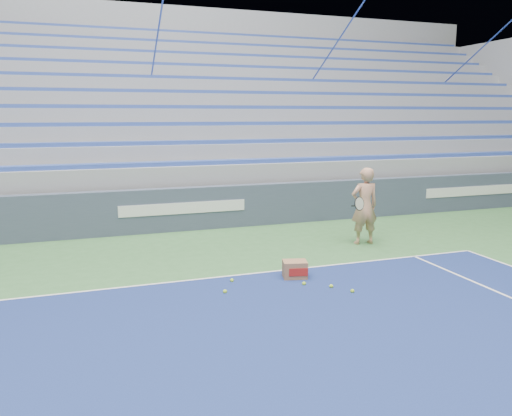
{
  "coord_description": "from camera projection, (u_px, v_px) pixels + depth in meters",
  "views": [
    {
      "loc": [
        -2.23,
        3.45,
        2.92
      ],
      "look_at": [
        0.8,
        12.38,
        1.15
      ],
      "focal_mm": 35.0,
      "sensor_mm": 36.0,
      "label": 1
    }
  ],
  "objects": [
    {
      "name": "bleachers",
      "position": [
        152.0,
        131.0,
        17.7
      ],
      "size": [
        31.0,
        9.15,
        7.3
      ],
      "color": "gray",
      "rests_on": "ground"
    },
    {
      "name": "tennis_ball_0",
      "position": [
        225.0,
        292.0,
        8.26
      ],
      "size": [
        0.07,
        0.07,
        0.07
      ],
      "primitive_type": "sphere",
      "color": "#B5E82F",
      "rests_on": "ground"
    },
    {
      "name": "tennis_ball_3",
      "position": [
        304.0,
        284.0,
        8.65
      ],
      "size": [
        0.07,
        0.07,
        0.07
      ],
      "primitive_type": "sphere",
      "color": "#B5E82F",
      "rests_on": "ground"
    },
    {
      "name": "sponsor_barrier",
      "position": [
        183.0,
        209.0,
        12.71
      ],
      "size": [
        30.0,
        0.32,
        1.1
      ],
      "color": "#3B455A",
      "rests_on": "ground"
    },
    {
      "name": "tennis_ball_4",
      "position": [
        331.0,
        286.0,
        8.51
      ],
      "size": [
        0.07,
        0.07,
        0.07
      ],
      "primitive_type": "sphere",
      "color": "#B5E82F",
      "rests_on": "ground"
    },
    {
      "name": "tennis_ball_1",
      "position": [
        352.0,
        291.0,
        8.28
      ],
      "size": [
        0.07,
        0.07,
        0.07
      ],
      "primitive_type": "sphere",
      "color": "#B5E82F",
      "rests_on": "ground"
    },
    {
      "name": "ball_box",
      "position": [
        295.0,
        270.0,
        9.02
      ],
      "size": [
        0.49,
        0.42,
        0.32
      ],
      "color": "#8E6445",
      "rests_on": "ground"
    },
    {
      "name": "tennis_ball_2",
      "position": [
        232.0,
        280.0,
        8.82
      ],
      "size": [
        0.07,
        0.07,
        0.07
      ],
      "primitive_type": "sphere",
      "color": "#B5E82F",
      "rests_on": "ground"
    },
    {
      "name": "tennis_player",
      "position": [
        364.0,
        206.0,
        11.3
      ],
      "size": [
        0.94,
        0.85,
        1.76
      ],
      "color": "tan",
      "rests_on": "ground"
    }
  ]
}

